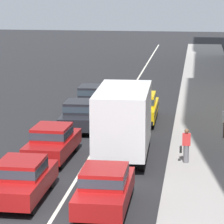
# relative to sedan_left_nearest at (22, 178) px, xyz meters

# --- Properties ---
(lane_stripe_left_right) EXTENTS (0.14, 80.00, 0.01)m
(lane_stripe_left_right) POSITION_rel_sedan_left_nearest_xyz_m (1.52, 16.69, -0.84)
(lane_stripe_left_right) COLOR silver
(lane_stripe_left_right) RESTS_ON ground
(sidewalk_curb) EXTENTS (4.00, 90.00, 0.15)m
(sidewalk_curb) POSITION_rel_sedan_left_nearest_xyz_m (7.12, 11.69, -0.77)
(sidewalk_curb) COLOR #9E9993
(sidewalk_curb) RESTS_ON ground
(sedan_left_nearest) EXTENTS (1.79, 4.31, 1.58)m
(sedan_left_nearest) POSITION_rel_sedan_left_nearest_xyz_m (0.00, 0.00, 0.00)
(sedan_left_nearest) COLOR black
(sedan_left_nearest) RESTS_ON ground
(sedan_left_second) EXTENTS (1.89, 4.35, 1.58)m
(sedan_left_second) POSITION_rel_sedan_left_nearest_xyz_m (-0.11, 5.51, 0.00)
(sedan_left_second) COLOR black
(sedan_left_second) RESTS_ON ground
(sedan_left_third) EXTENTS (1.89, 4.35, 1.58)m
(sedan_left_third) POSITION_rel_sedan_left_nearest_xyz_m (0.07, 11.47, 0.00)
(sedan_left_third) COLOR black
(sedan_left_third) RESTS_ON ground
(sedan_left_fourth) EXTENTS (1.91, 4.36, 1.58)m
(sedan_left_fourth) POSITION_rel_sedan_left_nearest_xyz_m (-0.08, 16.44, 0.00)
(sedan_left_fourth) COLOR black
(sedan_left_fourth) RESTS_ON ground
(sedan_right_nearest) EXTENTS (1.79, 4.31, 1.58)m
(sedan_right_nearest) POSITION_rel_sedan_left_nearest_xyz_m (3.18, -0.60, 0.00)
(sedan_right_nearest) COLOR black
(sedan_right_nearest) RESTS_ON ground
(box_truck_right_second) EXTENTS (2.44, 7.02, 3.27)m
(box_truck_right_second) POSITION_rel_sedan_left_nearest_xyz_m (3.05, 6.62, 0.93)
(box_truck_right_second) COLOR black
(box_truck_right_second) RESTS_ON ground
(taxi_right_third) EXTENTS (1.85, 4.57, 1.96)m
(taxi_right_third) POSITION_rel_sedan_left_nearest_xyz_m (3.17, 13.76, 0.03)
(taxi_right_third) COLOR black
(taxi_right_third) RESTS_ON ground
(pedestrian_by_storefront) EXTENTS (0.47, 0.24, 1.52)m
(pedestrian_by_storefront) POSITION_rel_sedan_left_nearest_xyz_m (5.93, 5.28, 0.06)
(pedestrian_by_storefront) COLOR slate
(pedestrian_by_storefront) RESTS_ON sidewalk_curb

